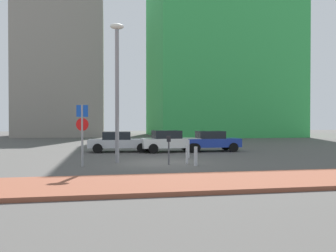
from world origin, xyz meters
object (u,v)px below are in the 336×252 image
object	(u,v)px
traffic_bollard_mid	(196,156)
parking_meter	(169,146)
traffic_bollard_far	(187,155)
parked_car_silver	(119,141)
parked_car_white	(169,141)
parked_car_blue	(211,141)
parking_sign_post	(82,128)
street_lamp	(117,81)
traffic_bollard_near	(188,149)

from	to	relation	value
traffic_bollard_mid	parking_meter	bearing A→B (deg)	148.14
traffic_bollard_mid	traffic_bollard_far	distance (m)	0.83
parked_car_silver	parked_car_white	bearing A→B (deg)	-11.14
parked_car_white	parking_meter	world-z (taller)	parked_car_white
parked_car_blue	traffic_bollard_mid	distance (m)	8.15
parked_car_silver	parked_car_blue	size ratio (longest dim) A/B	1.10
parked_car_blue	parking_meter	size ratio (longest dim) A/B	2.83
parking_sign_post	street_lamp	xyz separation A→B (m)	(1.65, 1.25, 2.34)
traffic_bollard_mid	traffic_bollard_far	xyz separation A→B (m)	(-0.24, 0.79, 0.01)
parked_car_silver	parking_sign_post	distance (m)	7.91
street_lamp	traffic_bollard_near	bearing A→B (deg)	20.79
parked_car_blue	traffic_bollard_far	bearing A→B (deg)	-116.45
street_lamp	parked_car_silver	bearing A→B (deg)	87.03
traffic_bollard_near	traffic_bollard_mid	world-z (taller)	traffic_bollard_near
traffic_bollard_far	parking_meter	bearing A→B (deg)	-175.98
parking_sign_post	traffic_bollard_mid	world-z (taller)	parking_sign_post
parked_car_white	parked_car_blue	xyz separation A→B (m)	(3.00, -0.02, -0.02)
parked_car_white	parking_sign_post	xyz separation A→B (m)	(-5.39, -6.90, 1.07)
parking_meter	street_lamp	size ratio (longest dim) A/B	0.20
parked_car_silver	traffic_bollard_far	world-z (taller)	parked_car_silver
parked_car_blue	traffic_bollard_near	xyz separation A→B (m)	(-2.65, -4.07, -0.21)
parking_meter	traffic_bollard_mid	xyz separation A→B (m)	(1.17, -0.73, -0.45)
parked_car_blue	parking_sign_post	size ratio (longest dim) A/B	1.36
parked_car_silver	street_lamp	size ratio (longest dim) A/B	0.62
parking_meter	traffic_bollard_far	distance (m)	1.03
parked_car_silver	parking_meter	xyz separation A→B (m)	(2.14, -7.50, 0.19)
parking_meter	traffic_bollard_far	xyz separation A→B (m)	(0.93, 0.07, -0.44)
parking_meter	parked_car_silver	bearing A→B (deg)	105.92
parked_car_white	traffic_bollard_near	xyz separation A→B (m)	(0.36, -4.10, -0.24)
parking_sign_post	traffic_bollard_far	bearing A→B (deg)	1.64
street_lamp	traffic_bollard_mid	size ratio (longest dim) A/B	7.72
parked_car_silver	street_lamp	distance (m)	7.22
parked_car_white	street_lamp	size ratio (longest dim) A/B	0.58
parked_car_silver	traffic_bollard_mid	size ratio (longest dim) A/B	4.77
parking_meter	traffic_bollard_mid	bearing A→B (deg)	-31.86
parked_car_blue	parked_car_white	bearing A→B (deg)	179.53
parking_meter	traffic_bollard_near	bearing A→B (deg)	59.04
traffic_bollard_near	parked_car_blue	bearing A→B (deg)	56.99
parked_car_white	parking_meter	size ratio (longest dim) A/B	2.92
parked_car_white	parking_sign_post	distance (m)	8.82
parked_car_blue	traffic_bollard_mid	world-z (taller)	parked_car_blue
parking_meter	traffic_bollard_near	distance (m)	3.20
parked_car_silver	parked_car_white	xyz separation A→B (m)	(3.41, -0.67, 0.04)
parked_car_silver	parked_car_blue	xyz separation A→B (m)	(6.42, -0.70, 0.02)
traffic_bollard_near	traffic_bollard_far	bearing A→B (deg)	-104.81
parking_meter	traffic_bollard_near	xyz separation A→B (m)	(1.63, 2.72, -0.38)
parked_car_silver	traffic_bollard_near	size ratio (longest dim) A/B	4.16
traffic_bollard_near	traffic_bollard_far	size ratio (longest dim) A/B	1.12
traffic_bollard_near	traffic_bollard_far	distance (m)	2.75
parking_meter	traffic_bollard_far	size ratio (longest dim) A/B	1.49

